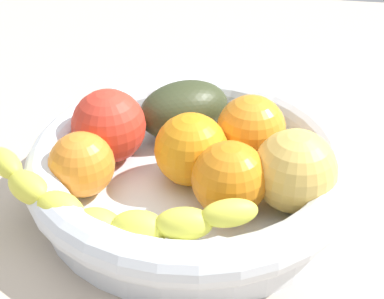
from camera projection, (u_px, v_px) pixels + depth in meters
kitchen_counter at (192, 208)px, 55.39cm from camera, size 120.00×120.00×3.00cm
fruit_bowl at (192, 169)px, 52.82cm from camera, size 30.54×30.54×6.00cm
banana_draped_left at (102, 211)px, 44.72cm from camera, size 24.56×8.77×4.98cm
orange_front at (230, 179)px, 47.39cm from camera, size 6.53×6.53×6.53cm
orange_mid_left at (82, 164)px, 49.69cm from camera, size 5.88×5.88×5.88cm
orange_mid_right at (251, 129)px, 53.83cm from camera, size 6.68×6.68×6.68cm
orange_rear at (190, 149)px, 50.96cm from camera, size 6.71×6.71×6.71cm
avocado_dark at (184, 110)px, 57.80cm from camera, size 11.55×10.81×5.85cm
tomato_red at (109, 126)px, 53.89cm from camera, size 7.16×7.16×7.16cm
apple_yellow at (295, 171)px, 47.72cm from camera, size 7.25×7.25×7.25cm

